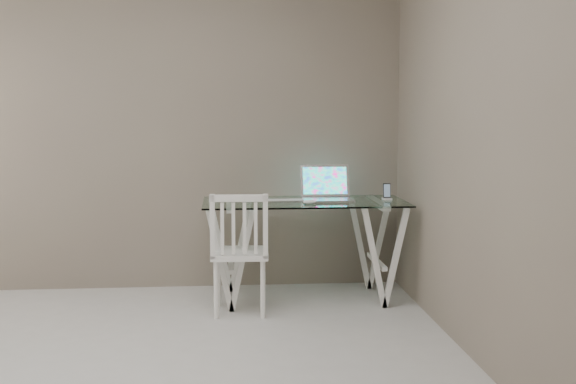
% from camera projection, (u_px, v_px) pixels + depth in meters
% --- Properties ---
extents(room, '(4.50, 4.52, 2.71)m').
position_uv_depth(room, '(83.00, 47.00, 3.40)').
color(room, '#B4B2AD').
rests_on(room, ground).
extents(desk, '(1.50, 0.70, 0.75)m').
position_uv_depth(desk, '(304.00, 249.00, 5.39)').
color(desk, silver).
rests_on(desk, ground).
extents(chair, '(0.41, 0.41, 0.86)m').
position_uv_depth(chair, '(240.00, 248.00, 4.97)').
color(chair, white).
rests_on(chair, ground).
extents(laptop, '(0.37, 0.34, 0.26)m').
position_uv_depth(laptop, '(327.00, 192.00, 5.42)').
color(laptop, silver).
rests_on(laptop, desk).
extents(keyboard, '(0.30, 0.13, 0.01)m').
position_uv_depth(keyboard, '(285.00, 200.00, 5.36)').
color(keyboard, silver).
rests_on(keyboard, desk).
extents(mouse, '(0.10, 0.06, 0.03)m').
position_uv_depth(mouse, '(310.00, 202.00, 5.18)').
color(mouse, white).
rests_on(mouse, desk).
extents(phone_dock, '(0.07, 0.07, 0.12)m').
position_uv_depth(phone_dock, '(387.00, 195.00, 5.43)').
color(phone_dock, white).
rests_on(phone_dock, desk).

